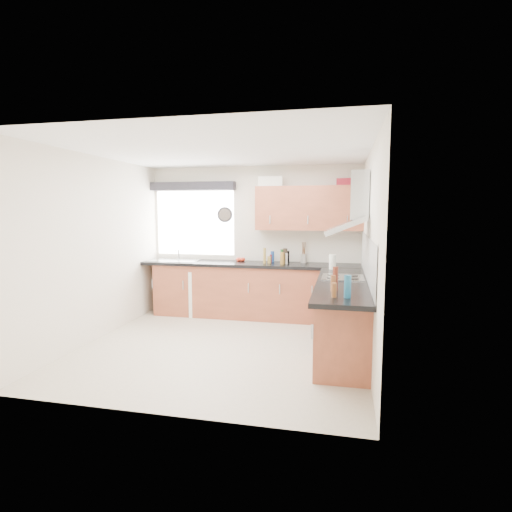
% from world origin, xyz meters
% --- Properties ---
extents(ground_plane, '(3.60, 3.60, 0.00)m').
position_xyz_m(ground_plane, '(0.00, 0.00, 0.00)').
color(ground_plane, beige).
extents(ceiling, '(3.60, 3.60, 0.02)m').
position_xyz_m(ceiling, '(0.00, 0.00, 2.50)').
color(ceiling, white).
rests_on(ceiling, wall_back).
extents(wall_back, '(3.60, 0.02, 2.50)m').
position_xyz_m(wall_back, '(0.00, 1.80, 1.25)').
color(wall_back, silver).
rests_on(wall_back, ground_plane).
extents(wall_front, '(3.60, 0.02, 2.50)m').
position_xyz_m(wall_front, '(0.00, -1.80, 1.25)').
color(wall_front, silver).
rests_on(wall_front, ground_plane).
extents(wall_left, '(0.02, 3.60, 2.50)m').
position_xyz_m(wall_left, '(-1.80, 0.00, 1.25)').
color(wall_left, silver).
rests_on(wall_left, ground_plane).
extents(wall_right, '(0.02, 3.60, 2.50)m').
position_xyz_m(wall_right, '(1.80, 0.00, 1.25)').
color(wall_right, silver).
rests_on(wall_right, ground_plane).
extents(window, '(1.40, 0.02, 1.10)m').
position_xyz_m(window, '(-1.05, 1.79, 1.55)').
color(window, white).
rests_on(window, wall_back).
extents(window_blind, '(1.50, 0.18, 0.14)m').
position_xyz_m(window_blind, '(-1.05, 1.70, 2.18)').
color(window_blind, black).
rests_on(window_blind, wall_back).
extents(splashback, '(0.01, 3.00, 0.54)m').
position_xyz_m(splashback, '(1.79, 0.30, 1.18)').
color(splashback, white).
rests_on(splashback, wall_right).
extents(base_cab_back, '(3.00, 0.58, 0.86)m').
position_xyz_m(base_cab_back, '(-0.10, 1.51, 0.43)').
color(base_cab_back, brown).
rests_on(base_cab_back, ground_plane).
extents(base_cab_corner, '(0.60, 0.60, 0.86)m').
position_xyz_m(base_cab_corner, '(1.50, 1.50, 0.43)').
color(base_cab_corner, brown).
rests_on(base_cab_corner, ground_plane).
extents(base_cab_right, '(0.58, 2.10, 0.86)m').
position_xyz_m(base_cab_right, '(1.51, 0.15, 0.43)').
color(base_cab_right, brown).
rests_on(base_cab_right, ground_plane).
extents(worktop_back, '(3.60, 0.62, 0.05)m').
position_xyz_m(worktop_back, '(0.00, 1.50, 0.89)').
color(worktop_back, black).
rests_on(worktop_back, base_cab_back).
extents(worktop_right, '(0.62, 2.42, 0.05)m').
position_xyz_m(worktop_right, '(1.50, 0.00, 0.89)').
color(worktop_right, black).
rests_on(worktop_right, base_cab_right).
extents(sink, '(0.84, 0.46, 0.10)m').
position_xyz_m(sink, '(-1.33, 1.50, 0.95)').
color(sink, '#ACB2B8').
rests_on(sink, worktop_back).
extents(oven, '(0.56, 0.58, 0.85)m').
position_xyz_m(oven, '(1.50, 0.30, 0.42)').
color(oven, black).
rests_on(oven, ground_plane).
extents(hob_plate, '(0.52, 0.52, 0.01)m').
position_xyz_m(hob_plate, '(1.50, 0.30, 0.92)').
color(hob_plate, '#ACB2B8').
rests_on(hob_plate, worktop_right).
extents(extractor_hood, '(0.52, 0.78, 0.66)m').
position_xyz_m(extractor_hood, '(1.60, 0.30, 1.77)').
color(extractor_hood, '#ACB2B8').
rests_on(extractor_hood, wall_right).
extents(upper_cabinets, '(1.70, 0.35, 0.70)m').
position_xyz_m(upper_cabinets, '(0.95, 1.62, 1.80)').
color(upper_cabinets, brown).
rests_on(upper_cabinets, wall_back).
extents(washing_machine, '(0.64, 0.63, 0.76)m').
position_xyz_m(washing_machine, '(-0.78, 1.52, 0.38)').
color(washing_machine, white).
rests_on(washing_machine, ground_plane).
extents(wall_clock, '(0.26, 0.04, 0.26)m').
position_xyz_m(wall_clock, '(-0.50, 1.76, 1.69)').
color(wall_clock, black).
rests_on(wall_clock, wall_back).
extents(casserole, '(0.43, 0.34, 0.16)m').
position_xyz_m(casserole, '(0.30, 1.72, 2.23)').
color(casserole, white).
rests_on(casserole, upper_cabinets).
extents(storage_box, '(0.26, 0.22, 0.12)m').
position_xyz_m(storage_box, '(1.50, 1.72, 2.21)').
color(storage_box, maroon).
rests_on(storage_box, upper_cabinets).
extents(utensil_pot, '(0.11, 0.11, 0.14)m').
position_xyz_m(utensil_pot, '(0.87, 1.70, 0.98)').
color(utensil_pot, gray).
rests_on(utensil_pot, worktop_back).
extents(kitchen_roll, '(0.12, 0.12, 0.21)m').
position_xyz_m(kitchen_roll, '(1.35, 1.05, 1.02)').
color(kitchen_roll, white).
rests_on(kitchen_roll, worktop_right).
extents(tomato_cluster, '(0.16, 0.16, 0.06)m').
position_xyz_m(tomato_cluster, '(-0.19, 1.65, 0.94)').
color(tomato_cluster, '#AC2510').
rests_on(tomato_cluster, worktop_back).
extents(jar_0, '(0.07, 0.07, 0.19)m').
position_xyz_m(jar_0, '(0.55, 1.42, 1.01)').
color(jar_0, brown).
rests_on(jar_0, worktop_back).
extents(jar_1, '(0.07, 0.07, 0.14)m').
position_xyz_m(jar_1, '(0.56, 1.49, 0.98)').
color(jar_1, olive).
rests_on(jar_1, worktop_back).
extents(jar_2, '(0.04, 0.04, 0.13)m').
position_xyz_m(jar_2, '(0.33, 1.65, 0.97)').
color(jar_2, maroon).
rests_on(jar_2, worktop_back).
extents(jar_3, '(0.07, 0.07, 0.25)m').
position_xyz_m(jar_3, '(0.59, 1.50, 1.03)').
color(jar_3, black).
rests_on(jar_3, worktop_back).
extents(jar_4, '(0.06, 0.06, 0.11)m').
position_xyz_m(jar_4, '(0.33, 1.51, 0.97)').
color(jar_4, olive).
rests_on(jar_4, worktop_back).
extents(jar_5, '(0.07, 0.07, 0.20)m').
position_xyz_m(jar_5, '(0.61, 1.61, 1.01)').
color(jar_5, black).
rests_on(jar_5, worktop_back).
extents(jar_6, '(0.04, 0.04, 0.18)m').
position_xyz_m(jar_6, '(0.62, 1.46, 1.00)').
color(jar_6, '#ACA092').
rests_on(jar_6, worktop_back).
extents(jar_7, '(0.05, 0.05, 0.25)m').
position_xyz_m(jar_7, '(0.25, 1.47, 1.04)').
color(jar_7, olive).
rests_on(jar_7, worktop_back).
extents(jar_8, '(0.05, 0.05, 0.23)m').
position_xyz_m(jar_8, '(0.54, 1.50, 1.03)').
color(jar_8, '#174219').
rests_on(jar_8, worktop_back).
extents(jar_9, '(0.06, 0.06, 0.18)m').
position_xyz_m(jar_9, '(0.35, 1.67, 1.00)').
color(jar_9, navy).
rests_on(jar_9, worktop_back).
extents(bottle_0, '(0.07, 0.07, 0.23)m').
position_xyz_m(bottle_0, '(1.55, -0.88, 1.02)').
color(bottle_0, '#1A5C80').
rests_on(bottle_0, worktop_right).
extents(bottle_1, '(0.05, 0.05, 0.17)m').
position_xyz_m(bottle_1, '(1.40, -0.59, 1.00)').
color(bottle_1, brown).
rests_on(bottle_1, worktop_right).
extents(bottle_2, '(0.05, 0.05, 0.14)m').
position_xyz_m(bottle_2, '(1.42, -0.88, 0.98)').
color(bottle_2, brown).
rests_on(bottle_2, worktop_right).
extents(bottle_3, '(0.06, 0.06, 0.26)m').
position_xyz_m(bottle_3, '(1.42, -0.54, 1.04)').
color(bottle_3, '#5B2013').
rests_on(bottle_3, worktop_right).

